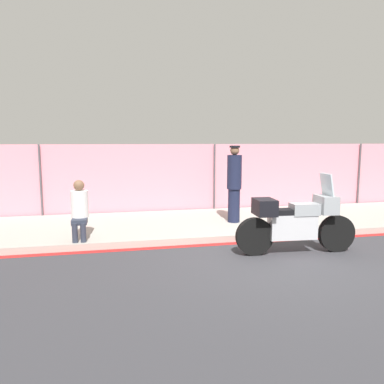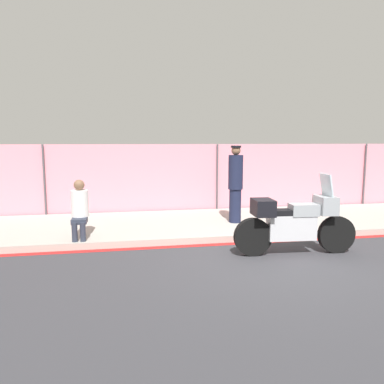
# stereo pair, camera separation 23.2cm
# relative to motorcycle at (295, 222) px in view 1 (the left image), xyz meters

# --- Properties ---
(ground_plane) EXTENTS (120.00, 120.00, 0.00)m
(ground_plane) POSITION_rel_motorcycle_xyz_m (-0.44, -0.29, -0.61)
(ground_plane) COLOR #38383D
(sidewalk) EXTENTS (35.53, 3.17, 0.14)m
(sidewalk) POSITION_rel_motorcycle_xyz_m (-0.44, 2.56, -0.54)
(sidewalk) COLOR #ADA89E
(sidewalk) RESTS_ON ground_plane
(curb_paint_stripe) EXTENTS (35.53, 0.18, 0.01)m
(curb_paint_stripe) POSITION_rel_motorcycle_xyz_m (-0.44, 0.89, -0.61)
(curb_paint_stripe) COLOR red
(curb_paint_stripe) RESTS_ON ground_plane
(storefront_fence) EXTENTS (33.75, 0.17, 2.03)m
(storefront_fence) POSITION_rel_motorcycle_xyz_m (-0.44, 4.24, 0.40)
(storefront_fence) COLOR pink
(storefront_fence) RESTS_ON ground_plane
(motorcycle) EXTENTS (2.35, 0.59, 1.52)m
(motorcycle) POSITION_rel_motorcycle_xyz_m (0.00, 0.00, 0.00)
(motorcycle) COLOR black
(motorcycle) RESTS_ON ground_plane
(officer_standing) EXTENTS (0.35, 0.35, 1.87)m
(officer_standing) POSITION_rel_motorcycle_xyz_m (-0.46, 2.27, 0.49)
(officer_standing) COLOR #191E38
(officer_standing) RESTS_ON sidewalk
(person_seated_on_curb) EXTENTS (0.35, 0.61, 1.20)m
(person_seated_on_curb) POSITION_rel_motorcycle_xyz_m (-4.03, 1.44, 0.19)
(person_seated_on_curb) COLOR #2D3342
(person_seated_on_curb) RESTS_ON sidewalk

